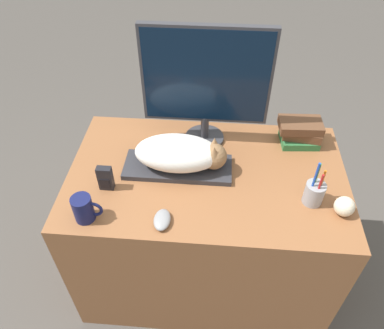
# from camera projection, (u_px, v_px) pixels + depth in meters

# --- Properties ---
(desk) EXTENTS (1.18, 0.71, 0.76)m
(desk) POSITION_uv_depth(u_px,v_px,m) (205.00, 227.00, 1.85)
(desk) COLOR brown
(desk) RESTS_ON ground_plane
(keyboard) EXTENTS (0.46, 0.17, 0.02)m
(keyboard) POSITION_uv_depth(u_px,v_px,m) (178.00, 167.00, 1.60)
(keyboard) COLOR #2D2D33
(keyboard) RESTS_ON desk
(cat) EXTENTS (0.38, 0.19, 0.14)m
(cat) POSITION_uv_depth(u_px,v_px,m) (182.00, 153.00, 1.54)
(cat) COLOR white
(cat) RESTS_ON keyboard
(monitor) EXTENTS (0.54, 0.18, 0.55)m
(monitor) POSITION_uv_depth(u_px,v_px,m) (206.00, 81.00, 1.53)
(monitor) COLOR #333338
(monitor) RESTS_ON desk
(computer_mouse) EXTENTS (0.06, 0.10, 0.03)m
(computer_mouse) POSITION_uv_depth(u_px,v_px,m) (162.00, 220.00, 1.39)
(computer_mouse) COLOR gray
(computer_mouse) RESTS_ON desk
(coffee_mug) EXTENTS (0.11, 0.08, 0.11)m
(coffee_mug) POSITION_uv_depth(u_px,v_px,m) (84.00, 209.00, 1.38)
(coffee_mug) COLOR #141947
(coffee_mug) RESTS_ON desk
(pen_cup) EXTENTS (0.08, 0.08, 0.21)m
(pen_cup) POSITION_uv_depth(u_px,v_px,m) (314.00, 192.00, 1.44)
(pen_cup) COLOR #939399
(pen_cup) RESTS_ON desk
(baseball) EXTENTS (0.08, 0.08, 0.08)m
(baseball) POSITION_uv_depth(u_px,v_px,m) (344.00, 206.00, 1.40)
(baseball) COLOR beige
(baseball) RESTS_ON desk
(phone) EXTENTS (0.06, 0.03, 0.11)m
(phone) POSITION_uv_depth(u_px,v_px,m) (105.00, 178.00, 1.49)
(phone) COLOR black
(phone) RESTS_ON desk
(book_stack) EXTENTS (0.20, 0.15, 0.12)m
(book_stack) POSITION_uv_depth(u_px,v_px,m) (301.00, 132.00, 1.70)
(book_stack) COLOR #2D6B38
(book_stack) RESTS_ON desk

